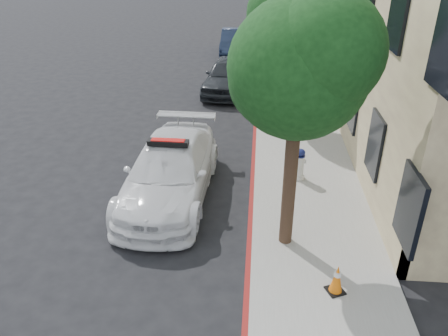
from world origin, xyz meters
name	(u,v)px	position (x,y,z in m)	size (l,w,h in m)	color
ground	(179,196)	(0.00, 0.00, 0.00)	(120.00, 120.00, 0.00)	black
sidewalk	(289,90)	(3.60, 10.00, 0.07)	(3.20, 50.00, 0.15)	gray
curb_strip	(257,89)	(2.06, 10.00, 0.07)	(0.12, 50.00, 0.15)	maroon
tree_near	(300,68)	(2.93, -2.01, 4.27)	(2.92, 2.82, 5.62)	black
tree_mid	(284,12)	(2.93, 5.99, 4.16)	(2.77, 2.64, 5.43)	black
police_car	(170,171)	(-0.21, 0.04, 0.80)	(2.38, 5.53, 1.74)	white
parked_car_mid	(228,75)	(0.69, 9.68, 0.80)	(1.89, 4.69, 1.60)	black
parked_car_far	(234,42)	(0.48, 17.54, 0.74)	(1.56, 4.47, 1.47)	#151F35
fire_hydrant	(299,164)	(3.41, 1.08, 0.62)	(0.40, 0.37, 0.96)	silver
traffic_cone	(337,279)	(3.84, -3.61, 0.47)	(0.45, 0.45, 0.65)	black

